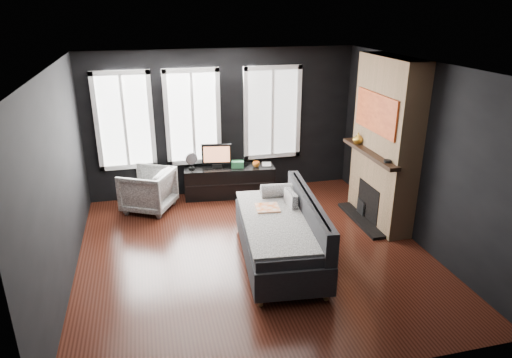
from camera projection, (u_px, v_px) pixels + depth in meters
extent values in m
plane|color=black|center=(254.00, 253.00, 6.70)|extent=(5.00, 5.00, 0.00)
plane|color=white|center=(254.00, 66.00, 5.73)|extent=(5.00, 5.00, 0.00)
cube|color=black|center=(223.00, 123.00, 8.48)|extent=(5.00, 0.02, 2.70)
cube|color=black|center=(59.00, 183.00, 5.66)|extent=(0.02, 5.00, 2.70)
cube|color=black|center=(417.00, 153.00, 6.78)|extent=(0.02, 5.00, 2.70)
cube|color=gray|center=(291.00, 204.00, 6.69)|extent=(0.10, 0.38, 0.38)
imported|color=white|center=(148.00, 188.00, 8.00)|extent=(1.02, 1.04, 0.81)
imported|color=orange|center=(256.00, 164.00, 8.50)|extent=(0.16, 0.14, 0.13)
imported|color=#C4B897|center=(262.00, 159.00, 8.59)|extent=(0.17, 0.06, 0.23)
cube|color=#2D7745|center=(238.00, 164.00, 8.48)|extent=(0.25, 0.19, 0.12)
imported|color=#C47C2A|center=(358.00, 138.00, 7.64)|extent=(0.20, 0.21, 0.18)
cylinder|color=black|center=(388.00, 161.00, 6.76)|extent=(0.12, 0.12, 0.04)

